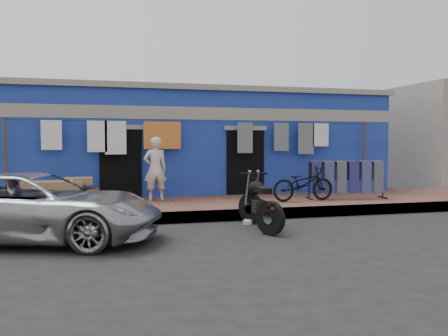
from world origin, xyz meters
TOP-DOWN VIEW (x-y plane):
  - ground at (0.00, 0.00)m, footprint 80.00×80.00m
  - sidewalk at (0.00, 3.00)m, footprint 28.00×3.00m
  - curb at (0.00, 1.55)m, footprint 28.00×0.10m
  - building at (-0.00, 6.99)m, footprint 12.20×5.20m
  - clothesline at (-0.15, 4.25)m, footprint 10.06×0.06m
  - car at (-3.85, 0.29)m, footprint 4.84×3.30m
  - seated_person at (-1.37, 3.67)m, footprint 0.61×0.43m
  - bicycle at (2.25, 2.59)m, footprint 1.72×0.73m
  - motorcycle at (0.33, 0.47)m, footprint 0.76×1.76m
  - charpoy at (-3.64, 3.56)m, footprint 1.96×1.19m
  - jeans_rack at (3.57, 2.78)m, footprint 2.27×1.04m
  - litter_a at (0.38, 1.20)m, footprint 0.17×0.14m
  - litter_b at (0.25, 0.99)m, footprint 0.20×0.20m
  - litter_c at (0.27, 1.05)m, footprint 0.27×0.28m

SIDE VIEW (x-z plane):
  - ground at x=0.00m, z-range 0.00..0.00m
  - litter_a at x=0.38m, z-range 0.00..0.07m
  - litter_b at x=0.25m, z-range 0.00..0.08m
  - litter_c at x=0.27m, z-range 0.00..0.09m
  - sidewalk at x=0.00m, z-range 0.00..0.25m
  - curb at x=0.00m, z-range 0.00..0.25m
  - motorcycle at x=0.33m, z-range 0.00..1.10m
  - charpoy at x=-3.64m, z-range 0.25..0.85m
  - car at x=-3.85m, z-range 0.00..1.25m
  - jeans_rack at x=3.57m, z-range 0.25..1.28m
  - bicycle at x=2.25m, z-range 0.25..1.33m
  - seated_person at x=-1.37m, z-range 0.25..1.88m
  - building at x=0.00m, z-range 0.01..3.37m
  - clothesline at x=-0.15m, z-range 0.75..2.85m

